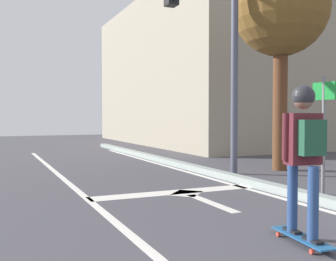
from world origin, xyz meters
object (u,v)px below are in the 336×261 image
object	(u,v)px
roadside_tree	(281,11)
traffic_signal_mast	(182,21)
skater	(304,142)
skateboard	(302,238)
street_sign_post	(324,117)

from	to	relation	value
roadside_tree	traffic_signal_mast	bearing A→B (deg)	-177.61
traffic_signal_mast	roadside_tree	size ratio (longest dim) A/B	0.94
skater	traffic_signal_mast	bearing A→B (deg)	79.38
skateboard	traffic_signal_mast	world-z (taller)	traffic_signal_mast
street_sign_post	skateboard	bearing A→B (deg)	-139.03
skateboard	skater	distance (m)	1.00
skateboard	skater	size ratio (longest dim) A/B	0.57
street_sign_post	roadside_tree	bearing A→B (deg)	63.55
skater	roadside_tree	bearing A→B (deg)	52.79
skater	street_sign_post	size ratio (longest dim) A/B	0.78
traffic_signal_mast	street_sign_post	world-z (taller)	traffic_signal_mast
street_sign_post	roadside_tree	distance (m)	4.09
street_sign_post	skater	bearing A→B (deg)	-138.79
skateboard	skater	xyz separation A→B (m)	(-0.00, -0.02, 1.00)
street_sign_post	roadside_tree	xyz separation A→B (m)	(1.41, 2.83, 2.59)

